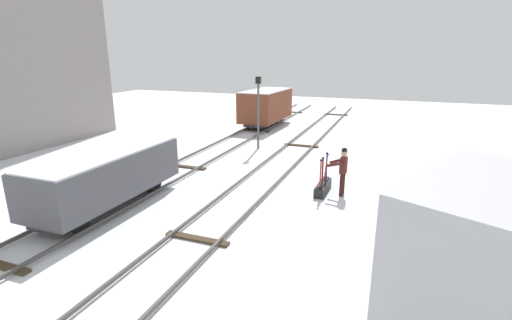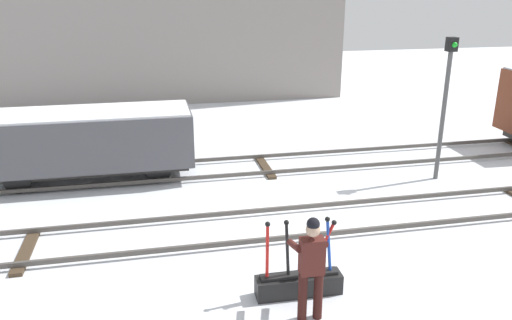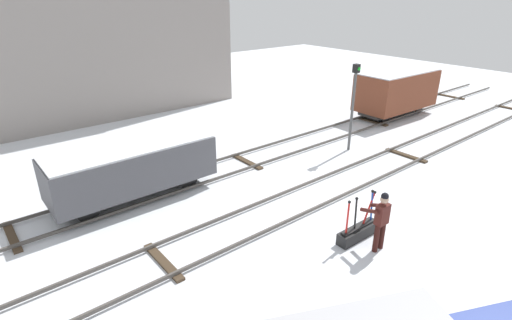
{
  "view_description": "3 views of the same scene",
  "coord_description": "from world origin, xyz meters",
  "views": [
    {
      "loc": [
        -14.08,
        -4.95,
        5.07
      ],
      "look_at": [
        -0.53,
        0.28,
        0.88
      ],
      "focal_mm": 26.12,
      "sensor_mm": 36.0,
      "label": 1
    },
    {
      "loc": [
        -3.18,
        -9.94,
        5.15
      ],
      "look_at": [
        -0.82,
        1.31,
        1.18
      ],
      "focal_mm": 35.74,
      "sensor_mm": 36.0,
      "label": 2
    },
    {
      "loc": [
        -9.4,
        -8.29,
        6.77
      ],
      "look_at": [
        -1.36,
        1.6,
        1.25
      ],
      "focal_mm": 27.77,
      "sensor_mm": 36.0,
      "label": 3
    }
  ],
  "objects": [
    {
      "name": "switch_lever_frame",
      "position": [
        -0.86,
        -2.56,
        0.25
      ],
      "size": [
        1.53,
        0.38,
        1.45
      ],
      "rotation": [
        0.0,
        0.0,
        -0.02
      ],
      "color": "black",
      "rests_on": "ground_plane"
    },
    {
      "name": "track_siding_near",
      "position": [
        0.0,
        3.9,
        0.11
      ],
      "size": [
        44.0,
        1.94,
        0.18
      ],
      "color": "#4C4742",
      "rests_on": "ground_plane"
    },
    {
      "name": "signal_post",
      "position": [
        4.5,
        2.08,
        2.37
      ],
      "size": [
        0.24,
        0.32,
        3.88
      ],
      "color": "#4C4C4C",
      "rests_on": "ground_plane"
    },
    {
      "name": "rail_worker",
      "position": [
        -0.88,
        -3.24,
        1.02
      ],
      "size": [
        0.54,
        0.69,
        1.8
      ],
      "rotation": [
        0.0,
        0.0,
        -0.02
      ],
      "color": "#351511",
      "rests_on": "ground_plane"
    },
    {
      "name": "track_main_line",
      "position": [
        0.0,
        0.0,
        0.11
      ],
      "size": [
        44.0,
        1.94,
        0.18
      ],
      "color": "#4C4742",
      "rests_on": "ground_plane"
    },
    {
      "name": "ground_plane",
      "position": [
        0.0,
        0.0,
        0.0
      ],
      "size": [
        60.0,
        60.0,
        0.0
      ],
      "primitive_type": "plane",
      "color": "silver"
    },
    {
      "name": "freight_car_far_end",
      "position": [
        -4.92,
        3.9,
        1.16
      ],
      "size": [
        5.56,
        1.98,
        1.97
      ],
      "rotation": [
        0.0,
        0.0,
        0.0
      ],
      "color": "#2D2B28",
      "rests_on": "ground_plane"
    }
  ]
}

